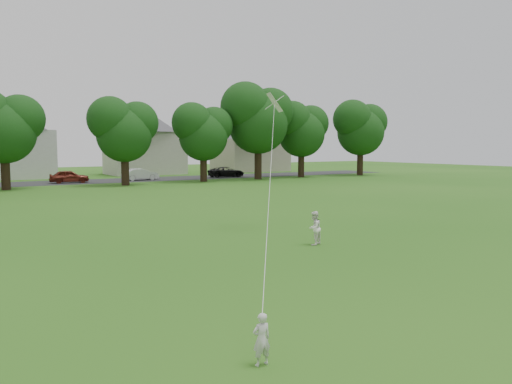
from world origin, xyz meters
TOP-DOWN VIEW (x-y plane):
  - ground at (0.00, 0.00)m, footprint 160.00×160.00m
  - street at (0.00, 42.00)m, footprint 90.00×7.00m
  - toddler at (-2.07, -3.53)m, footprint 0.34×0.24m
  - older_boy at (5.10, 3.93)m, footprint 0.75×0.68m
  - kite at (1.95, 2.14)m, footprint 4.47×6.24m
  - tree_row at (2.59, 35.55)m, footprint 80.92×8.08m
  - house_row at (0.80, 52.00)m, footprint 76.73×13.64m

SIDE VIEW (x-z plane):
  - ground at x=0.00m, z-range 0.00..0.00m
  - street at x=0.00m, z-range 0.00..0.01m
  - toddler at x=-2.07m, z-range 0.00..0.90m
  - older_boy at x=5.10m, z-range 0.00..1.25m
  - kite at x=1.95m, z-range -4.28..10.45m
  - house_row at x=0.80m, z-range -0.15..9.73m
  - tree_row at x=2.59m, z-range 0.95..11.71m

